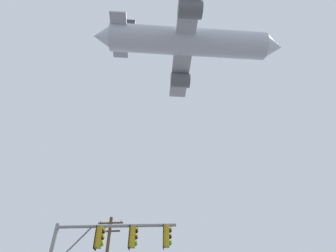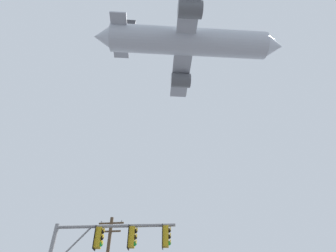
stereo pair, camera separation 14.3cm
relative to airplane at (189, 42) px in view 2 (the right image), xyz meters
The scene contains 1 object.
airplane is the anchor object (origin of this frame).
Camera 2 is at (0.82, -4.27, 1.25)m, focal length 30.16 mm.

